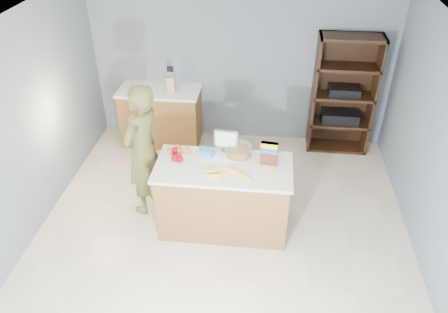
# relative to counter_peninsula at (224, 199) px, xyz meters

# --- Properties ---
(floor) EXTENTS (4.50, 5.00, 0.02)m
(floor) POSITION_rel_counter_peninsula_xyz_m (0.00, -0.30, -0.42)
(floor) COLOR beige
(floor) RESTS_ON ground
(walls) EXTENTS (4.52, 5.02, 2.51)m
(walls) POSITION_rel_counter_peninsula_xyz_m (0.00, -0.30, 1.24)
(walls) COLOR slate
(walls) RESTS_ON ground
(counter_peninsula) EXTENTS (1.56, 0.76, 0.90)m
(counter_peninsula) POSITION_rel_counter_peninsula_xyz_m (0.00, 0.00, 0.00)
(counter_peninsula) COLOR brown
(counter_peninsula) RESTS_ON ground
(back_cabinet) EXTENTS (1.24, 0.62, 0.90)m
(back_cabinet) POSITION_rel_counter_peninsula_xyz_m (-1.20, 1.90, 0.04)
(back_cabinet) COLOR brown
(back_cabinet) RESTS_ON ground
(shelving_unit) EXTENTS (0.90, 0.40, 1.80)m
(shelving_unit) POSITION_rel_counter_peninsula_xyz_m (1.55, 2.05, 0.45)
(shelving_unit) COLOR black
(shelving_unit) RESTS_ON ground
(person) EXTENTS (0.60, 0.73, 1.72)m
(person) POSITION_rel_counter_peninsula_xyz_m (-1.01, 0.27, 0.44)
(person) COLOR brown
(person) RESTS_ON ground
(knife_block) EXTENTS (0.12, 0.10, 0.31)m
(knife_block) POSITION_rel_counter_peninsula_xyz_m (-1.00, 1.88, 0.60)
(knife_block) COLOR tan
(knife_block) RESTS_ON back_cabinet
(envelopes) EXTENTS (0.48, 0.14, 0.00)m
(envelopes) POSITION_rel_counter_peninsula_xyz_m (-0.03, 0.14, 0.49)
(envelopes) COLOR white
(envelopes) RESTS_ON counter_peninsula
(bananas) EXTENTS (0.55, 0.22, 0.04)m
(bananas) POSITION_rel_counter_peninsula_xyz_m (0.04, -0.16, 0.51)
(bananas) COLOR yellow
(bananas) RESTS_ON counter_peninsula
(apples) EXTENTS (0.17, 0.24, 0.08)m
(apples) POSITION_rel_counter_peninsula_xyz_m (-0.56, 0.08, 0.53)
(apples) COLOR maroon
(apples) RESTS_ON counter_peninsula
(oranges) EXTENTS (0.27, 0.17, 0.07)m
(oranges) POSITION_rel_counter_peninsula_xyz_m (-0.57, 0.22, 0.52)
(oranges) COLOR orange
(oranges) RESTS_ON counter_peninsula
(blue_carton) EXTENTS (0.20, 0.16, 0.08)m
(blue_carton) POSITION_rel_counter_peninsula_xyz_m (-0.22, 0.21, 0.52)
(blue_carton) COLOR blue
(blue_carton) RESTS_ON counter_peninsula
(salad_bowl) EXTENTS (0.30, 0.30, 0.13)m
(salad_bowl) POSITION_rel_counter_peninsula_xyz_m (0.15, 0.24, 0.54)
(salad_bowl) COLOR #267219
(salad_bowl) RESTS_ON counter_peninsula
(tv) EXTENTS (0.28, 0.12, 0.28)m
(tv) POSITION_rel_counter_peninsula_xyz_m (-0.01, 0.31, 0.64)
(tv) COLOR silver
(tv) RESTS_ON counter_peninsula
(cereal_box) EXTENTS (0.20, 0.09, 0.28)m
(cereal_box) POSITION_rel_counter_peninsula_xyz_m (0.50, 0.10, 0.65)
(cereal_box) COLOR #592B14
(cereal_box) RESTS_ON counter_peninsula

